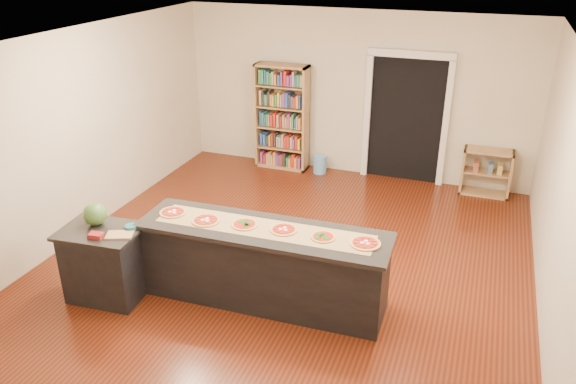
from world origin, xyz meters
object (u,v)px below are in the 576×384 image
(side_counter, at_px, (105,263))
(waste_bin, at_px, (320,164))
(bookshelf, at_px, (282,117))
(kitchen_island, at_px, (264,265))
(watermelon, at_px, (95,214))
(low_shelf, at_px, (486,172))

(side_counter, bearing_deg, waste_bin, 70.03)
(bookshelf, relative_size, waste_bin, 5.69)
(kitchen_island, relative_size, watermelon, 10.78)
(kitchen_island, distance_m, watermelon, 1.99)
(bookshelf, xyz_separation_m, low_shelf, (3.52, 0.00, -0.55))
(low_shelf, distance_m, watermelon, 6.06)
(kitchen_island, distance_m, bookshelf, 4.17)
(bookshelf, bearing_deg, low_shelf, 0.03)
(waste_bin, distance_m, watermelon, 4.62)
(watermelon, bearing_deg, bookshelf, 82.36)
(kitchen_island, height_order, bookshelf, bookshelf)
(side_counter, height_order, watermelon, watermelon)
(low_shelf, bearing_deg, watermelon, -133.00)
(side_counter, relative_size, watermelon, 3.39)
(kitchen_island, xyz_separation_m, watermelon, (-1.85, -0.46, 0.54))
(kitchen_island, xyz_separation_m, waste_bin, (-0.53, 3.89, -0.30))
(side_counter, distance_m, waste_bin, 4.61)
(side_counter, bearing_deg, bookshelf, 79.29)
(waste_bin, xyz_separation_m, watermelon, (-1.33, -4.35, 0.84))
(low_shelf, xyz_separation_m, waste_bin, (-2.78, -0.06, -0.22))
(bookshelf, relative_size, watermelon, 7.14)
(waste_bin, bearing_deg, side_counter, -105.31)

